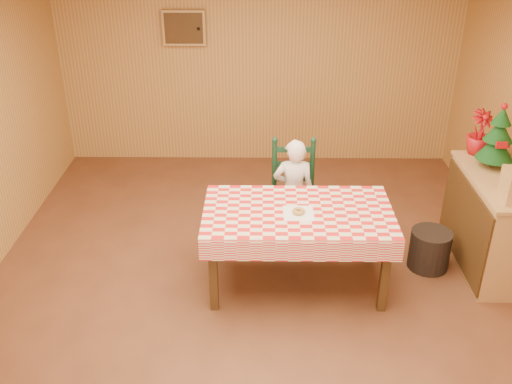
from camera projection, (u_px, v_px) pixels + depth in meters
ground at (256, 296)px, 5.10m from camera, size 6.00×6.00×0.00m
cabin_walls at (256, 80)px, 4.72m from camera, size 5.10×6.05×2.65m
dining_table at (298, 219)px, 4.96m from camera, size 1.66×0.96×0.77m
ladder_chair at (293, 195)px, 5.74m from camera, size 0.44×0.40×1.08m
seated_child at (293, 192)px, 5.66m from camera, size 0.41×0.27×1.12m
napkin at (299, 213)px, 4.87m from camera, size 0.26×0.26×0.00m
donut at (299, 211)px, 4.87m from camera, size 0.13×0.13×0.04m
shelf_unit at (491, 223)px, 5.33m from camera, size 0.54×1.24×0.93m
christmas_tree at (498, 139)px, 5.20m from camera, size 0.34×0.34×0.62m
flower_arrangement at (480, 132)px, 5.50m from camera, size 0.32×0.32×0.44m
storage_bin at (429, 250)px, 5.42m from camera, size 0.49×0.49×0.38m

